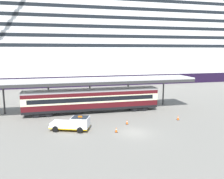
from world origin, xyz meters
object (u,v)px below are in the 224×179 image
at_px(cruise_ship, 133,46).
at_px(service_truck, 74,123).
at_px(train_carriage, 92,99).
at_px(traffic_cone_mid, 116,130).
at_px(traffic_cone_far, 127,122).
at_px(traffic_cone_near, 178,118).

distance_m(cruise_ship, service_truck, 57.02).
distance_m(train_carriage, traffic_cone_mid, 10.86).
bearing_deg(service_truck, traffic_cone_far, 5.79).
bearing_deg(traffic_cone_mid, cruise_ship, 69.15).
distance_m(cruise_ship, traffic_cone_mid, 56.92).
xyz_separation_m(service_truck, traffic_cone_near, (16.08, 0.93, -0.61)).
bearing_deg(service_truck, traffic_cone_near, 3.32).
relative_size(cruise_ship, traffic_cone_far, 178.54).
height_order(service_truck, traffic_cone_mid, service_truck).
distance_m(traffic_cone_mid, traffic_cone_far, 3.77).
bearing_deg(traffic_cone_far, traffic_cone_near, 0.99).
bearing_deg(traffic_cone_far, cruise_ship, 70.47).
distance_m(train_carriage, service_truck, 9.39).
xyz_separation_m(service_truck, traffic_cone_mid, (5.38, -2.12, -0.64)).
bearing_deg(cruise_ship, service_truck, -116.79).
bearing_deg(train_carriage, service_truck, -114.61).
relative_size(cruise_ship, service_truck, 22.23).
xyz_separation_m(traffic_cone_near, traffic_cone_far, (-8.30, -0.14, -0.04)).
bearing_deg(traffic_cone_mid, traffic_cone_near, 15.94).
relative_size(cruise_ship, traffic_cone_mid, 174.37).
height_order(traffic_cone_near, traffic_cone_mid, traffic_cone_near).
relative_size(service_truck, traffic_cone_mid, 7.84).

